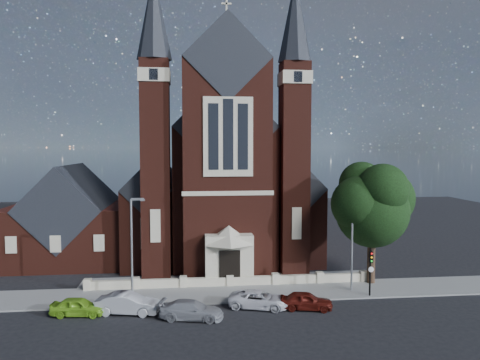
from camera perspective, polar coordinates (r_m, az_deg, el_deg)
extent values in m
plane|color=black|center=(49.76, -2.12, -10.04)|extent=(120.00, 120.00, 0.00)
cube|color=gray|center=(39.68, -0.99, -13.70)|extent=(60.00, 5.00, 0.12)
cube|color=gray|center=(43.50, -1.49, -12.11)|extent=(26.00, 3.00, 0.14)
cube|color=#B2AB8E|center=(41.59, -1.25, -12.87)|extent=(24.00, 0.40, 0.90)
cube|color=#461B12|center=(58.47, -2.84, -0.98)|extent=(10.00, 30.00, 14.00)
cube|color=black|center=(58.29, -2.87, 5.89)|extent=(10.00, 30.20, 10.00)
cube|color=#461B12|center=(57.86, -10.23, -4.08)|extent=(5.00, 26.00, 8.00)
cube|color=#461B12|center=(58.75, 4.56, -3.91)|extent=(5.00, 26.00, 8.00)
cube|color=black|center=(57.44, -10.28, -0.13)|extent=(5.01, 26.20, 5.01)
cube|color=black|center=(58.33, 4.58, -0.02)|extent=(5.01, 26.20, 5.01)
cube|color=#461B12|center=(42.84, -1.62, 1.23)|extent=(8.00, 3.00, 20.00)
cube|color=black|center=(43.53, -1.65, 14.50)|extent=(8.00, 3.20, 8.00)
cube|color=#B2AB8E|center=(41.26, -1.45, 5.30)|extent=(4.40, 0.15, 7.00)
cube|color=black|center=(41.19, -1.45, 5.58)|extent=(0.90, 0.08, 6.20)
cube|color=#B2AB8E|center=(41.97, -1.38, -9.60)|extent=(4.20, 2.00, 4.40)
cube|color=black|center=(41.10, -1.25, -10.75)|extent=(1.80, 0.12, 3.20)
cone|color=#B2AB8E|center=(41.51, -1.38, -6.64)|extent=(4.60, 4.60, 1.60)
cube|color=#B2AB8E|center=(44.60, -1.66, 20.32)|extent=(0.15, 0.15, 1.60)
cube|color=#461B12|center=(43.81, -10.23, 1.23)|extent=(2.60, 2.60, 20.00)
cube|color=#B2AB8E|center=(44.23, -10.37, 12.30)|extent=(2.80, 2.80, 1.20)
cone|color=black|center=(45.36, -10.47, 19.19)|extent=(3.20, 3.20, 8.00)
cube|color=#461B12|center=(44.82, 6.59, 1.33)|extent=(2.60, 2.60, 20.00)
cube|color=#B2AB8E|center=(45.24, 6.68, 12.15)|extent=(2.80, 2.80, 1.20)
cone|color=black|center=(46.34, 6.73, 18.89)|extent=(3.20, 3.20, 8.00)
cube|color=#461B12|center=(53.44, -19.85, -6.01)|extent=(12.00, 12.00, 6.00)
cube|color=black|center=(53.01, -19.92, -2.81)|extent=(8.49, 12.20, 8.49)
cylinder|color=black|center=(43.35, 15.71, -8.90)|extent=(0.70, 0.70, 5.00)
sphere|color=black|center=(42.64, 15.81, -3.65)|extent=(6.40, 6.40, 6.40)
sphere|color=black|center=(41.48, 17.00, -1.11)|extent=(4.40, 4.40, 4.40)
cylinder|color=gray|center=(38.28, -13.06, -8.26)|extent=(0.16, 0.16, 8.00)
cube|color=gray|center=(37.59, -12.40, -2.30)|extent=(1.00, 0.15, 0.18)
cube|color=gray|center=(37.56, -11.79, -2.42)|extent=(0.35, 0.22, 0.12)
cylinder|color=gray|center=(40.33, 13.50, -7.65)|extent=(0.16, 0.16, 8.00)
cube|color=gray|center=(39.90, 14.27, -1.97)|extent=(1.00, 0.15, 0.18)
cube|color=gray|center=(40.04, 14.80, -2.07)|extent=(0.35, 0.22, 0.12)
cylinder|color=black|center=(39.76, 15.57, -10.81)|extent=(0.14, 0.14, 4.00)
cube|color=black|center=(39.32, 15.69, -9.03)|extent=(0.28, 0.22, 0.90)
sphere|color=red|center=(39.14, 15.77, -8.64)|extent=(0.14, 0.14, 0.14)
sphere|color=#CC8C0C|center=(39.20, 15.76, -9.07)|extent=(0.14, 0.14, 0.14)
sphere|color=#0C9919|center=(39.27, 15.76, -9.50)|extent=(0.14, 0.14, 0.14)
imported|color=#7EBD25|center=(36.60, -19.12, -14.38)|extent=(4.00, 1.94, 1.31)
imported|color=#AAADB2|center=(35.96, -13.53, -14.44)|extent=(4.82, 2.42, 1.52)
imported|color=#94959B|center=(34.23, -5.93, -15.49)|extent=(4.79, 2.73, 1.31)
imported|color=white|center=(36.31, 2.34, -14.34)|extent=(5.00, 3.35, 1.28)
imported|color=#54150E|center=(36.26, 8.06, -14.36)|extent=(4.15, 2.37, 1.33)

